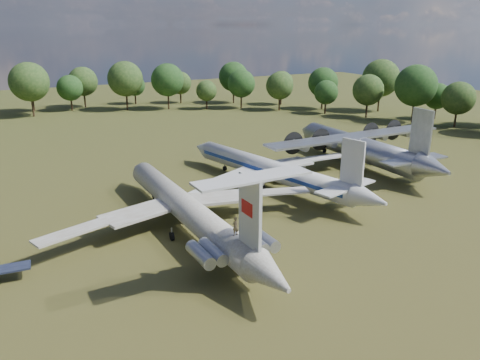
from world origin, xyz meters
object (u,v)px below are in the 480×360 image
tu104_jet (270,173)px  an12_transport (359,151)px  il62_airliner (186,213)px  person_on_il62 (235,226)px

tu104_jet → an12_transport: (19.81, 2.91, 0.48)m
il62_airliner → tu104_jet: size_ratio=1.05×
tu104_jet → person_on_il62: size_ratio=22.92×
tu104_jet → an12_transport: size_ratio=1.08×
il62_airliner → an12_transport: 39.06m
tu104_jet → an12_transport: 20.03m
an12_transport → person_on_il62: 44.25m
il62_airliner → tu104_jet: 19.65m
il62_airliner → person_on_il62: (0.44, -12.36, 3.14)m
an12_transport → person_on_il62: person_on_il62 is taller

